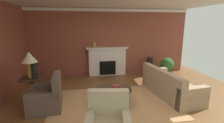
# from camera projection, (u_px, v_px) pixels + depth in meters

# --- Properties ---
(ground_plane) EXTENTS (8.60, 8.60, 0.00)m
(ground_plane) POSITION_uv_depth(u_px,v_px,m) (121.00, 103.00, 4.62)
(ground_plane) COLOR brown
(wall_fireplace) EXTENTS (7.21, 0.12, 2.87)m
(wall_fireplace) POSITION_uv_depth(u_px,v_px,m) (107.00, 42.00, 7.16)
(wall_fireplace) COLOR brown
(wall_fireplace) RESTS_ON ground_plane
(crown_moulding) EXTENTS (7.21, 0.08, 0.12)m
(crown_moulding) POSITION_uv_depth(u_px,v_px,m) (107.00, 10.00, 6.78)
(crown_moulding) COLOR white
(area_rug) EXTENTS (3.45, 2.32, 0.01)m
(area_rug) POSITION_uv_depth(u_px,v_px,m) (114.00, 103.00, 4.64)
(area_rug) COLOR tan
(area_rug) RESTS_ON ground_plane
(fireplace) EXTENTS (1.80, 0.35, 1.24)m
(fireplace) POSITION_uv_depth(u_px,v_px,m) (107.00, 62.00, 7.14)
(fireplace) COLOR white
(fireplace) RESTS_ON ground_plane
(sofa) EXTENTS (1.13, 2.19, 0.85)m
(sofa) POSITION_uv_depth(u_px,v_px,m) (169.00, 86.00, 5.11)
(sofa) COLOR tan
(sofa) RESTS_ON ground_plane
(armchair_near_window) EXTENTS (0.85, 0.85, 0.95)m
(armchair_near_window) POSITION_uv_depth(u_px,v_px,m) (47.00, 98.00, 4.25)
(armchair_near_window) COLOR brown
(armchair_near_window) RESTS_ON ground_plane
(coffee_table) EXTENTS (1.00, 1.00, 0.45)m
(coffee_table) POSITION_uv_depth(u_px,v_px,m) (114.00, 92.00, 4.56)
(coffee_table) COLOR #3D2D1E
(coffee_table) RESTS_ON ground_plane
(side_table) EXTENTS (0.56, 0.56, 0.70)m
(side_table) POSITION_uv_depth(u_px,v_px,m) (32.00, 87.00, 4.76)
(side_table) COLOR #3D2D1E
(side_table) RESTS_ON ground_plane
(table_lamp) EXTENTS (0.44, 0.44, 0.75)m
(table_lamp) POSITION_uv_depth(u_px,v_px,m) (29.00, 60.00, 4.57)
(table_lamp) COLOR #B28E38
(table_lamp) RESTS_ON side_table
(vase_mantel_left) EXTENTS (0.12, 0.12, 0.24)m
(vase_mantel_left) POSITION_uv_depth(u_px,v_px,m) (94.00, 45.00, 6.83)
(vase_mantel_left) COLOR #B7892D
(vase_mantel_left) RESTS_ON fireplace
(vase_on_side_table) EXTENTS (0.18, 0.18, 0.42)m
(vase_on_side_table) POSITION_uv_depth(u_px,v_px,m) (35.00, 71.00, 4.55)
(vase_on_side_table) COLOR black
(vase_on_side_table) RESTS_ON side_table
(vase_tall_corner) EXTENTS (0.27, 0.27, 0.78)m
(vase_tall_corner) POSITION_uv_depth(u_px,v_px,m) (149.00, 66.00, 7.18)
(vase_tall_corner) COLOR black
(vase_tall_corner) RESTS_ON ground_plane
(book_red_cover) EXTENTS (0.22, 0.17, 0.04)m
(book_red_cover) POSITION_uv_depth(u_px,v_px,m) (116.00, 86.00, 4.67)
(book_red_cover) COLOR maroon
(book_red_cover) RESTS_ON coffee_table
(potted_plant) EXTENTS (0.56, 0.56, 0.83)m
(potted_plant) POSITION_uv_depth(u_px,v_px,m) (167.00, 66.00, 6.86)
(potted_plant) COLOR #333333
(potted_plant) RESTS_ON ground_plane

